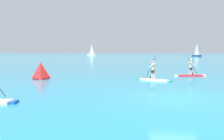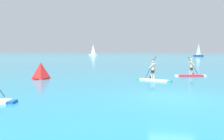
{
  "view_description": "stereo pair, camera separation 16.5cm",
  "coord_description": "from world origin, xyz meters",
  "views": [
    {
      "loc": [
        -1.69,
        -11.22,
        2.45
      ],
      "look_at": [
        -4.34,
        6.96,
        0.76
      ],
      "focal_mm": 33.96,
      "sensor_mm": 36.0,
      "label": 1
    },
    {
      "loc": [
        -1.53,
        -11.19,
        2.45
      ],
      "look_at": [
        -4.34,
        6.96,
        0.76
      ],
      "focal_mm": 33.96,
      "sensor_mm": 36.0,
      "label": 2
    }
  ],
  "objects": [
    {
      "name": "sailboat_left_horizon",
      "position": [
        -26.49,
        89.85,
        0.8
      ],
      "size": [
        5.27,
        5.49,
        6.48
      ],
      "rotation": [
        0.0,
        0.0,
        5.47
      ],
      "color": "white",
      "rests_on": "ground"
    },
    {
      "name": "sailboat_right_horizon",
      "position": [
        19.97,
        79.3,
        0.84
      ],
      "size": [
        3.19,
        4.23,
        5.81
      ],
      "rotation": [
        0.0,
        0.0,
        2.12
      ],
      "color": "navy",
      "rests_on": "ground"
    },
    {
      "name": "ground",
      "position": [
        0.0,
        0.0,
        0.0
      ],
      "size": [
        440.0,
        440.0,
        0.0
      ],
      "primitive_type": "plane",
      "color": "teal"
    },
    {
      "name": "paddleboarder_mid_center",
      "position": [
        -0.81,
        6.24,
        0.4
      ],
      "size": [
        2.8,
        1.49,
        2.04
      ],
      "rotation": [
        0.0,
        0.0,
        2.73
      ],
      "color": "white",
      "rests_on": "ground"
    },
    {
      "name": "race_marker_buoy",
      "position": [
        -10.5,
        6.06,
        0.64
      ],
      "size": [
        1.59,
        1.59,
        1.43
      ],
      "color": "red",
      "rests_on": "ground"
    },
    {
      "name": "paddleboarder_far_right",
      "position": [
        2.84,
        9.89,
        0.35
      ],
      "size": [
        3.01,
        1.13,
        1.85
      ],
      "rotation": [
        0.0,
        0.0,
        0.2
      ],
      "color": "red",
      "rests_on": "ground"
    }
  ]
}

